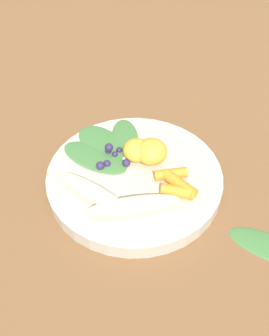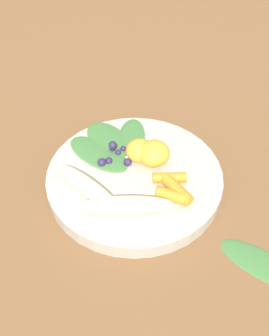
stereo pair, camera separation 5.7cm
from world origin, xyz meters
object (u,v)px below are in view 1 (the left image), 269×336
Objects in this scene: banana_peeled_left at (134,205)px; banana_peeled_right at (93,192)px; bowl at (134,178)px; orange_segment_near at (137,150)px.

banana_peeled_left is 1.00× the size of banana_peeled_right.
bowl is 0.08m from banana_peeled_right.
banana_peeled_right is (-0.06, -0.00, 0.00)m from banana_peeled_left.
banana_peeled_right is 2.96× the size of orange_segment_near.
banana_peeled_right is at bearing 147.98° from banana_peeled_left.
bowl is 2.08× the size of banana_peeled_left.
banana_peeled_left and banana_peeled_right have the same top height.
banana_peeled_left is at bearing -64.73° from bowl.
banana_peeled_right reaches higher than bowl.
bowl is at bearing -70.08° from orange_segment_near.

